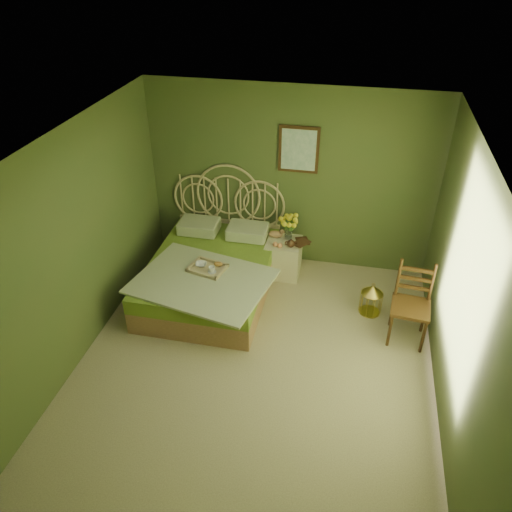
% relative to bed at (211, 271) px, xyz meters
% --- Properties ---
extents(floor, '(4.50, 4.50, 0.00)m').
position_rel_bed_xyz_m(floor, '(0.88, -1.23, -0.31)').
color(floor, '#C8B990').
rests_on(floor, ground).
extents(ceiling, '(4.50, 4.50, 0.00)m').
position_rel_bed_xyz_m(ceiling, '(0.88, -1.23, 2.29)').
color(ceiling, silver).
rests_on(ceiling, wall_back).
extents(wall_back, '(4.00, 0.00, 4.00)m').
position_rel_bed_xyz_m(wall_back, '(0.88, 1.02, 0.99)').
color(wall_back, '#555D31').
rests_on(wall_back, floor).
extents(wall_left, '(0.00, 4.50, 4.50)m').
position_rel_bed_xyz_m(wall_left, '(-1.12, -1.23, 0.99)').
color(wall_left, '#555D31').
rests_on(wall_left, floor).
extents(wall_right, '(0.00, 4.50, 4.50)m').
position_rel_bed_xyz_m(wall_right, '(2.88, -1.23, 0.99)').
color(wall_right, '#555D31').
rests_on(wall_right, floor).
extents(wall_art, '(0.54, 0.04, 0.64)m').
position_rel_bed_xyz_m(wall_art, '(0.99, 0.99, 1.44)').
color(wall_art, '#391F0F').
rests_on(wall_art, wall_back).
extents(bed, '(1.84, 2.32, 1.44)m').
position_rel_bed_xyz_m(bed, '(0.00, 0.00, 0.00)').
color(bed, tan).
rests_on(bed, floor).
extents(nightstand, '(0.48, 0.49, 0.96)m').
position_rel_bed_xyz_m(nightstand, '(0.90, 0.62, 0.03)').
color(nightstand, '#EFE3C2').
rests_on(nightstand, floor).
extents(chair, '(0.48, 0.48, 1.01)m').
position_rel_bed_xyz_m(chair, '(2.58, -0.37, 0.24)').
color(chair, '#391F0F').
rests_on(chair, floor).
extents(birdcage, '(0.27, 0.27, 0.42)m').
position_rel_bed_xyz_m(birdcage, '(2.15, -0.04, -0.11)').
color(birdcage, gold).
rests_on(birdcage, floor).
extents(book_lower, '(0.24, 0.27, 0.02)m').
position_rel_bed_xyz_m(book_lower, '(1.07, 0.62, 0.23)').
color(book_lower, '#381E0F').
rests_on(book_lower, nightstand).
extents(book_upper, '(0.28, 0.29, 0.02)m').
position_rel_bed_xyz_m(book_upper, '(1.07, 0.62, 0.25)').
color(book_upper, '#472819').
rests_on(book_upper, nightstand).
extents(cereal_bowl, '(0.17, 0.17, 0.04)m').
position_rel_bed_xyz_m(cereal_bowl, '(-0.06, -0.24, 0.26)').
color(cereal_bowl, white).
rests_on(cereal_bowl, bed).
extents(coffee_cup, '(0.10, 0.10, 0.08)m').
position_rel_bed_xyz_m(coffee_cup, '(0.12, -0.35, 0.28)').
color(coffee_cup, white).
rests_on(coffee_cup, bed).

